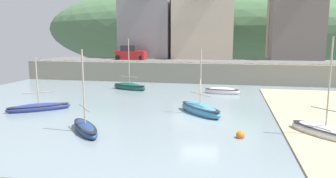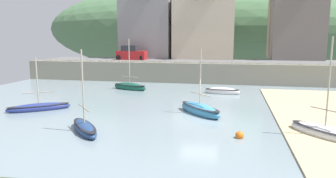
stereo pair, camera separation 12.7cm
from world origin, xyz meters
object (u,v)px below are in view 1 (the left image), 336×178
object	(u,v)px
sailboat_far_left	(325,132)
dinghy_open_wooden	(85,128)
parked_car_near_slipway	(131,54)
waterfront_building_right	(297,15)
waterfront_building_centre	(204,19)
church_with_spire	(278,4)
mooring_buoy	(240,135)
fishing_boat_green	(39,107)
sailboat_tall_mast	(200,110)
rowboat_small_beached	(222,91)
sailboat_nearest_shore	(129,87)
waterfront_building_left	(147,20)

from	to	relation	value
sailboat_far_left	dinghy_open_wooden	bearing A→B (deg)	-123.17
parked_car_near_slipway	waterfront_building_right	bearing A→B (deg)	13.44
waterfront_building_centre	church_with_spire	bearing A→B (deg)	20.60
waterfront_building_centre	mooring_buoy	bearing A→B (deg)	-80.89
waterfront_building_right	fishing_boat_green	bearing A→B (deg)	-131.82
waterfront_building_centre	waterfront_building_right	distance (m)	12.64
dinghy_open_wooden	parked_car_near_slipway	distance (m)	25.94
church_with_spire	dinghy_open_wooden	bearing A→B (deg)	-113.67
sailboat_tall_mast	mooring_buoy	size ratio (longest dim) A/B	10.19
rowboat_small_beached	fishing_boat_green	xyz separation A→B (m)	(-13.27, -9.95, -0.01)
sailboat_tall_mast	dinghy_open_wooden	xyz separation A→B (m)	(-6.10, -5.67, -0.06)
sailboat_tall_mast	sailboat_nearest_shore	size ratio (longest dim) A/B	0.88
church_with_spire	rowboat_small_beached	xyz separation A→B (m)	(-7.39, -19.38, -10.07)
waterfront_building_centre	church_with_spire	world-z (taller)	church_with_spire
waterfront_building_left	sailboat_tall_mast	bearing A→B (deg)	-66.65
waterfront_building_left	sailboat_tall_mast	world-z (taller)	waterfront_building_left
sailboat_nearest_shore	parked_car_near_slipway	size ratio (longest dim) A/B	1.32
church_with_spire	sailboat_nearest_shore	bearing A→B (deg)	-132.21
sailboat_far_left	sailboat_nearest_shore	world-z (taller)	sailboat_far_left
church_with_spire	waterfront_building_right	bearing A→B (deg)	-63.43
waterfront_building_centre	mooring_buoy	xyz separation A→B (m)	(4.66, -29.03, -7.94)
waterfront_building_centre	mooring_buoy	distance (m)	30.45
waterfront_building_centre	fishing_boat_green	world-z (taller)	waterfront_building_centre
waterfront_building_centre	sailboat_tall_mast	distance (m)	25.33
dinghy_open_wooden	sailboat_nearest_shore	xyz separation A→B (m)	(-2.25, 14.93, 0.05)
church_with_spire	fishing_boat_green	xyz separation A→B (m)	(-20.66, -29.32, -10.08)
dinghy_open_wooden	sailboat_far_left	bearing A→B (deg)	57.28
rowboat_small_beached	parked_car_near_slipway	distance (m)	17.03
waterfront_building_left	sailboat_nearest_shore	xyz separation A→B (m)	(2.01, -14.77, -7.72)
waterfront_building_right	parked_car_near_slipway	bearing A→B (deg)	-168.52
church_with_spire	parked_car_near_slipway	world-z (taller)	church_with_spire
fishing_boat_green	sailboat_nearest_shore	distance (m)	11.16
sailboat_far_left	mooring_buoy	world-z (taller)	sailboat_far_left
waterfront_building_left	waterfront_building_centre	size ratio (longest dim) A/B	0.99
waterfront_building_left	sailboat_far_left	size ratio (longest dim) A/B	1.95
mooring_buoy	waterfront_building_centre	bearing A→B (deg)	99.11
waterfront_building_centre	parked_car_near_slipway	distance (m)	11.60
waterfront_building_left	church_with_spire	bearing A→B (deg)	11.86
waterfront_building_centre	dinghy_open_wooden	bearing A→B (deg)	-97.92
sailboat_nearest_shore	fishing_boat_green	bearing A→B (deg)	-88.90
waterfront_building_left	sailboat_far_left	bearing A→B (deg)	-57.73
sailboat_nearest_shore	mooring_buoy	xyz separation A→B (m)	(11.05, -14.25, -0.16)
waterfront_building_left	mooring_buoy	distance (m)	32.79
sailboat_tall_mast	mooring_buoy	xyz separation A→B (m)	(2.69, -5.00, -0.17)
waterfront_building_centre	waterfront_building_right	world-z (taller)	waterfront_building_right
waterfront_building_right	dinghy_open_wooden	bearing A→B (deg)	-119.46
dinghy_open_wooden	fishing_boat_green	world-z (taller)	dinghy_open_wooden
parked_car_near_slipway	mooring_buoy	size ratio (longest dim) A/B	8.73
mooring_buoy	rowboat_small_beached	bearing A→B (deg)	95.89
church_with_spire	fishing_boat_green	bearing A→B (deg)	-125.17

